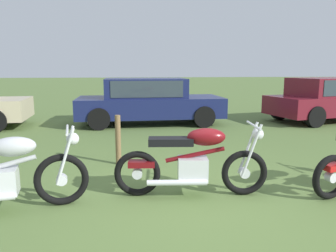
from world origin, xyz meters
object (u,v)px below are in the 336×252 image
object	(u,v)px
car_navy	(148,99)
motorcycle_silver	(0,174)
car_burgundy	(330,97)
motorcycle_maroon	(193,162)
fence_post_wooden	(118,140)

from	to	relation	value
car_navy	motorcycle_silver	bearing A→B (deg)	-110.33
car_navy	car_burgundy	size ratio (longest dim) A/B	1.01
motorcycle_maroon	car_navy	world-z (taller)	car_navy
motorcycle_silver	car_burgundy	bearing A→B (deg)	26.73
motorcycle_maroon	car_navy	bearing A→B (deg)	98.10
car_burgundy	fence_post_wooden	distance (m)	8.01
car_burgundy	motorcycle_maroon	bearing A→B (deg)	-147.01
motorcycle_silver	fence_post_wooden	distance (m)	2.31
car_navy	car_burgundy	distance (m)	6.01
motorcycle_maroon	fence_post_wooden	distance (m)	1.95
motorcycle_maroon	fence_post_wooden	size ratio (longest dim) A/B	2.32
motorcycle_silver	motorcycle_maroon	xyz separation A→B (m)	(2.42, 0.21, 0.00)
car_burgundy	fence_post_wooden	bearing A→B (deg)	-160.77
motorcycle_silver	car_burgundy	distance (m)	10.17
motorcycle_silver	motorcycle_maroon	size ratio (longest dim) A/B	1.01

